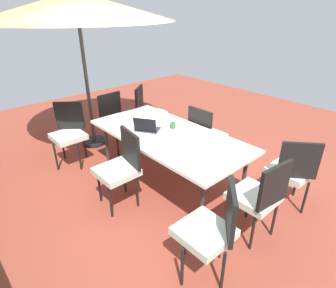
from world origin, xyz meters
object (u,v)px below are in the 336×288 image
Objects in this scene: chair_northwest at (212,228)px; laptop at (147,128)px; patio_umbrella at (77,7)px; chair_southeast at (147,110)px; cup at (173,125)px; dining_table at (168,137)px; chair_east at (116,119)px; chair_northeast at (69,131)px; chair_southwest at (292,169)px; chair_north at (121,166)px; chair_west at (259,195)px; chair_south at (205,133)px.

laptop is (1.68, -0.60, 0.26)m from chair_northwest.
patio_umbrella reaches higher than chair_southeast.
chair_southeast is 11.67× the size of cup.
chair_east is (1.39, -0.04, -0.16)m from dining_table.
chair_southeast is at bearing -23.36° from cup.
chair_northwest is at bearing -49.47° from chair_northeast.
laptop is at bearing -13.41° from chair_southwest.
cup is at bearing 102.74° from chair_north.
patio_umbrella is 3.05× the size of chair_west.
chair_southeast is 1.00× the size of chair_east.
chair_southwest and chair_northwest have the same top height.
chair_southwest reaches higher than cup.
chair_northeast is 1.00× the size of chair_northwest.
chair_south is at bearing -92.46° from dining_table.
chair_north is (0.03, 0.76, -0.16)m from dining_table.
patio_umbrella reaches higher than chair_east.
chair_southeast is at bearing -70.27° from laptop.
chair_northwest is (-2.87, -0.03, 0.00)m from chair_northeast.
chair_north is (1.47, 0.74, 0.00)m from chair_west.
patio_umbrella is 3.05× the size of chair_northeast.
chair_northwest is at bearing 128.37° from laptop.
chair_south is 1.00× the size of chair_northeast.
chair_northwest is 1.80m from laptop.
chair_east is 1.32m from cup.
chair_northeast is at bearing -4.32° from laptop.
chair_east is (-0.02, 0.71, 0.00)m from chair_southeast.
chair_south is at bearing -128.76° from chair_southeast.
chair_southwest is at bearing 54.16° from chair_north.
patio_umbrella reaches higher than chair_west.
chair_northeast is 1.00× the size of chair_east.
laptop reaches higher than cup.
chair_southeast is 1.00× the size of chair_north.
chair_west is 11.67× the size of cup.
laptop is at bearing 28.97° from dining_table.
chair_northeast is at bearing 123.37° from patio_umbrella.
chair_northeast is 0.82m from chair_east.
chair_southwest is 2.90m from chair_east.
chair_south reaches higher than cup.
chair_northeast is at bearing -68.38° from chair_west.
chair_southeast and chair_west have the same top height.
chair_southwest is 1.48m from chair_northwest.
chair_southeast is 2.84m from chair_southwest.
patio_umbrella is 35.66× the size of cup.
chair_south and chair_west have the same top height.
chair_south is 1.00× the size of chair_southwest.
dining_table is 0.77× the size of patio_umbrella.
chair_north is 1.58m from chair_east.
chair_southwest is 0.75m from chair_west.
chair_southwest is at bearing 179.06° from chair_south.
chair_east is at bearing -147.03° from chair_northwest.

